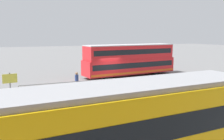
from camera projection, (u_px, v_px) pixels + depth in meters
ground_plane at (113, 81)px, 27.59m from camera, size 160.00×160.00×0.00m
double_decker_bus at (130, 60)px, 30.78m from camera, size 12.18×3.97×3.89m
tram_yellow at (86, 135)px, 8.58m from camera, size 14.73×3.61×3.40m
pedestrian_near_railing at (77, 80)px, 22.33m from camera, size 0.39×0.39×1.81m
pedestrian_railing at (70, 85)px, 21.66m from camera, size 8.52×0.08×1.08m
info_sign at (10, 82)px, 18.78m from camera, size 1.06×0.19×2.32m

